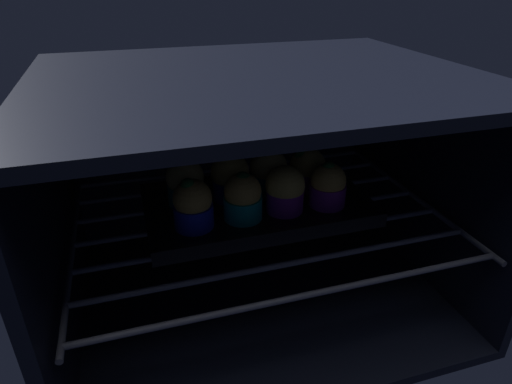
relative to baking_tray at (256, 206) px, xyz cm
name	(u,v)px	position (x,y,z in cm)	size (l,w,h in cm)	color
oven_cavity	(251,185)	(0.00, 2.99, 2.30)	(59.00, 47.00, 37.00)	black
oven_rack	(258,217)	(0.00, -1.26, -1.10)	(54.80, 42.00, 0.80)	#444756
baking_tray	(256,206)	(0.00, 0.00, 0.00)	(33.73, 20.24, 2.20)	black
muffin_row0_col0	(193,205)	(-10.28, -3.70, 3.95)	(5.62, 5.62, 7.69)	#1928B7
muffin_row0_col1	(243,197)	(-3.04, -3.48, 3.92)	(5.62, 5.62, 7.35)	#0C8C84
muffin_row0_col2	(285,190)	(3.52, -3.11, 3.86)	(5.89, 5.89, 7.19)	#7A238C
muffin_row0_col3	(328,186)	(10.39, -3.31, 3.69)	(5.62, 5.62, 7.20)	#7A238C
muffin_row1_col0	(185,183)	(-10.24, 3.21, 4.02)	(5.76, 5.76, 7.43)	#0C8C84
muffin_row1_col1	(230,177)	(-3.28, 3.04, 4.10)	(6.00, 6.00, 7.50)	#1928B7
muffin_row1_col2	(268,172)	(3.13, 3.43, 4.05)	(5.95, 5.95, 7.41)	#0C8C84
muffin_row1_col3	(307,169)	(9.73, 3.18, 3.70)	(5.87, 5.87, 6.81)	#7A238C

